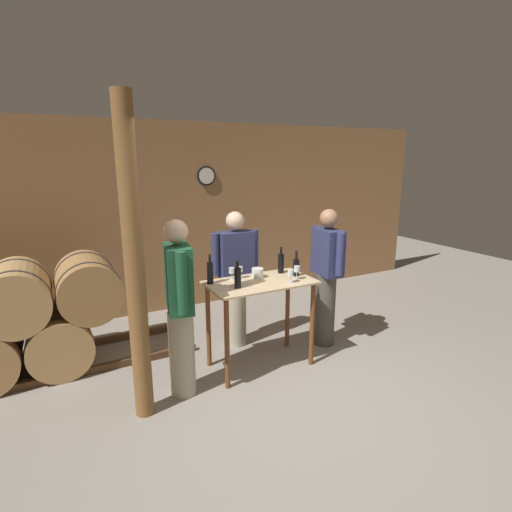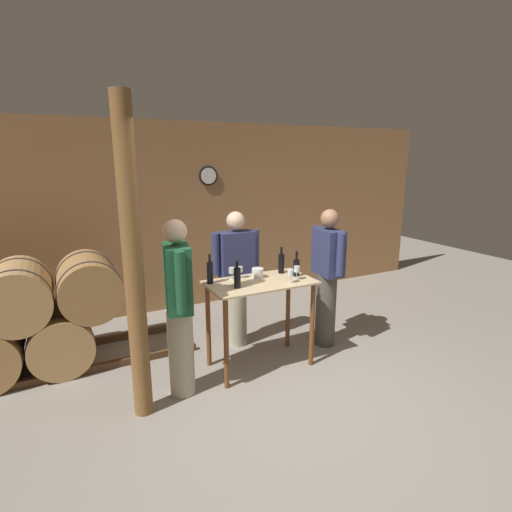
{
  "view_description": "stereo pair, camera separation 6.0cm",
  "coord_description": "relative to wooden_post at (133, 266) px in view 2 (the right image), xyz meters",
  "views": [
    {
      "loc": [
        -1.9,
        -2.58,
        2.21
      ],
      "look_at": [
        -0.02,
        1.0,
        1.21
      ],
      "focal_mm": 28.0,
      "sensor_mm": 36.0,
      "label": 1
    },
    {
      "loc": [
        -1.84,
        -2.61,
        2.21
      ],
      "look_at": [
        -0.02,
        1.0,
        1.21
      ],
      "focal_mm": 28.0,
      "sensor_mm": 36.0,
      "label": 2
    }
  ],
  "objects": [
    {
      "name": "wine_bottle_far_left",
      "position": [
        0.82,
        0.44,
        -0.27
      ],
      "size": [
        0.07,
        0.07,
        0.31
      ],
      "color": "black",
      "rests_on": "tasting_table"
    },
    {
      "name": "wine_glass_near_center",
      "position": [
        1.17,
        0.47,
        -0.3
      ],
      "size": [
        0.06,
        0.06,
        0.13
      ],
      "color": "silver",
      "rests_on": "tasting_table"
    },
    {
      "name": "ground_plane",
      "position": [
        1.32,
        -0.63,
        -1.35
      ],
      "size": [
        14.0,
        14.0,
        0.0
      ],
      "primitive_type": "plane",
      "color": "gray"
    },
    {
      "name": "barrel_rack",
      "position": [
        -1.11,
        1.26,
        -0.77
      ],
      "size": [
        4.13,
        0.83,
        1.19
      ],
      "color": "#4C331E",
      "rests_on": "ground_plane"
    },
    {
      "name": "tasting_table",
      "position": [
        1.31,
        0.27,
        -0.6
      ],
      "size": [
        1.11,
        0.61,
        0.96
      ],
      "color": "#D1B284",
      "rests_on": "ground_plane"
    },
    {
      "name": "wine_bottle_center",
      "position": [
        1.66,
        0.44,
        -0.28
      ],
      "size": [
        0.07,
        0.07,
        0.3
      ],
      "color": "black",
      "rests_on": "tasting_table"
    },
    {
      "name": "person_visitor_bearded",
      "position": [
        2.24,
        0.36,
        -0.48
      ],
      "size": [
        0.25,
        0.59,
        1.64
      ],
      "color": "#4C4742",
      "rests_on": "ground_plane"
    },
    {
      "name": "back_wall",
      "position": [
        1.32,
        2.38,
        0.0
      ],
      "size": [
        8.4,
        0.08,
        2.7
      ],
      "color": "#996B42",
      "rests_on": "ground_plane"
    },
    {
      "name": "person_visitor_with_scarf",
      "position": [
        1.29,
        0.85,
        -0.5
      ],
      "size": [
        0.59,
        0.24,
        1.62
      ],
      "color": "#B7AD93",
      "rests_on": "ground_plane"
    },
    {
      "name": "wine_bottle_left",
      "position": [
        1.01,
        0.19,
        -0.28
      ],
      "size": [
        0.07,
        0.07,
        0.27
      ],
      "color": "black",
      "rests_on": "tasting_table"
    },
    {
      "name": "ice_bucket",
      "position": [
        1.34,
        0.4,
        -0.34
      ],
      "size": [
        0.13,
        0.13,
        0.1
      ],
      "color": "white",
      "rests_on": "tasting_table"
    },
    {
      "name": "person_host",
      "position": [
        0.4,
        0.14,
        -0.46
      ],
      "size": [
        0.29,
        0.58,
        1.69
      ],
      "color": "#B7AD93",
      "rests_on": "ground_plane"
    },
    {
      "name": "wine_glass_far_side",
      "position": [
        1.67,
        0.15,
        -0.28
      ],
      "size": [
        0.06,
        0.06,
        0.15
      ],
      "color": "silver",
      "rests_on": "tasting_table"
    },
    {
      "name": "wine_glass_near_left",
      "position": [
        1.08,
        0.47,
        -0.3
      ],
      "size": [
        0.07,
        0.07,
        0.13
      ],
      "color": "silver",
      "rests_on": "tasting_table"
    },
    {
      "name": "wine_glass_near_right",
      "position": [
        1.56,
        0.08,
        -0.29
      ],
      "size": [
        0.06,
        0.06,
        0.14
      ],
      "color": "silver",
      "rests_on": "tasting_table"
    },
    {
      "name": "wooden_post",
      "position": [
        0.0,
        0.0,
        0.0
      ],
      "size": [
        0.16,
        0.16,
        2.7
      ],
      "color": "brown",
      "rests_on": "ground_plane"
    },
    {
      "name": "wine_bottle_right",
      "position": [
        1.75,
        0.27,
        -0.29
      ],
      "size": [
        0.07,
        0.07,
        0.28
      ],
      "color": "black",
      "rests_on": "tasting_table"
    }
  ]
}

